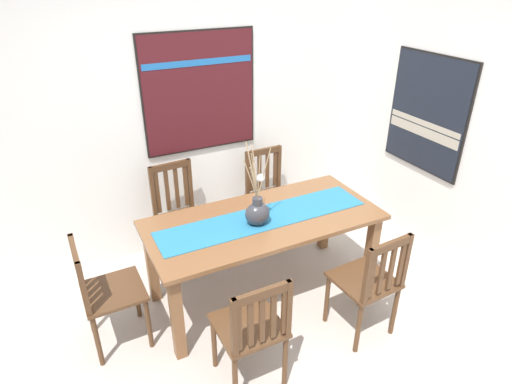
% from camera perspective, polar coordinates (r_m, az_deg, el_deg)
% --- Properties ---
extents(ground_plane, '(6.40, 6.40, 0.03)m').
position_cam_1_polar(ground_plane, '(3.42, 5.31, -20.77)').
color(ground_plane, '#B2A89E').
extents(wall_back, '(6.40, 0.12, 2.70)m').
position_cam_1_polar(wall_back, '(4.13, -7.59, 10.70)').
color(wall_back, silver).
rests_on(wall_back, ground_plane).
extents(dining_table, '(1.87, 0.85, 0.75)m').
position_cam_1_polar(dining_table, '(3.52, 1.00, -4.98)').
color(dining_table, brown).
rests_on(dining_table, ground_plane).
extents(table_runner, '(1.72, 0.36, 0.01)m').
position_cam_1_polar(table_runner, '(3.46, 1.01, -3.39)').
color(table_runner, '#236B93').
rests_on(table_runner, dining_table).
extents(centerpiece_vase, '(0.23, 0.24, 0.65)m').
position_cam_1_polar(centerpiece_vase, '(3.32, 0.20, -2.50)').
color(centerpiece_vase, '#333338').
rests_on(centerpiece_vase, dining_table).
extents(chair_0, '(0.45, 0.45, 0.97)m').
position_cam_1_polar(chair_0, '(4.05, -10.08, -2.95)').
color(chair_0, '#4C301C').
rests_on(chair_0, ground_plane).
extents(chair_1, '(0.42, 0.42, 0.91)m').
position_cam_1_polar(chair_1, '(2.89, -0.47, -17.48)').
color(chair_1, '#4C301C').
rests_on(chair_1, ground_plane).
extents(chair_2, '(0.43, 0.43, 0.90)m').
position_cam_1_polar(chair_2, '(3.34, -19.29, -12.16)').
color(chair_2, '#4C301C').
rests_on(chair_2, ground_plane).
extents(chair_3, '(0.43, 0.43, 0.94)m').
position_cam_1_polar(chair_3, '(4.36, 1.78, -0.27)').
color(chair_3, '#4C301C').
rests_on(chair_3, ground_plane).
extents(chair_4, '(0.44, 0.44, 0.92)m').
position_cam_1_polar(chair_4, '(3.34, 14.68, -11.31)').
color(chair_4, '#4C301C').
rests_on(chair_4, ground_plane).
extents(painting_on_back_wall, '(1.06, 0.05, 1.07)m').
position_cam_1_polar(painting_on_back_wall, '(4.02, -7.48, 12.83)').
color(painting_on_back_wall, black).
extents(painting_on_side_wall, '(0.05, 0.87, 1.04)m').
position_cam_1_polar(painting_on_side_wall, '(4.25, 21.60, 9.55)').
color(painting_on_side_wall, black).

